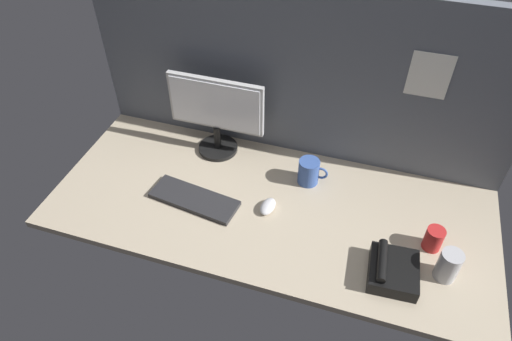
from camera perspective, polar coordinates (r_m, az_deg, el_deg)
The scene contains 9 objects.
ground_plane at distance 190.38cm, azimuth 1.83°, elevation -4.24°, with size 180.00×80.00×3.00cm, color tan.
cubicle_wall_back at distance 193.05cm, azimuth 5.32°, elevation 11.81°, with size 180.00×5.50×76.93cm.
monitor at distance 201.35cm, azimuth -5.00°, elevation 7.24°, with size 42.88×18.00×37.32cm.
keyboard at distance 190.57cm, azimuth -7.72°, elevation -3.57°, with size 37.00×13.00×2.00cm, color #262628.
mouse at distance 185.23cm, azimuth 1.53°, elevation -4.51°, with size 5.60×9.60×3.40cm, color silver.
mug_ceramic_blue at distance 194.81cm, azimuth 6.65°, elevation -0.15°, with size 12.73×8.90×11.51cm.
mug_red_plastic at distance 182.95cm, azimuth 21.31°, elevation -7.95°, with size 6.81×6.81×9.54cm.
mug_steel at distance 175.12cm, azimuth 22.90°, elevation -10.88°, with size 7.73×7.73×12.61cm.
desk_phone at distance 171.35cm, azimuth 16.66°, elevation -11.86°, with size 18.03×19.92×8.80cm.
Camera 1 is at (33.05, -123.81, 139.30)cm, focal length 32.01 mm.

